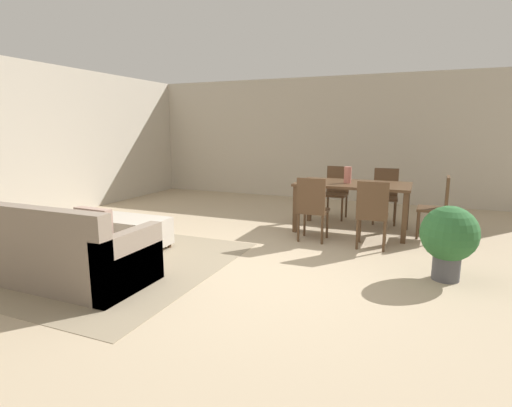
# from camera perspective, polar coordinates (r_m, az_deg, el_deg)

# --- Properties ---
(ground_plane) EXTENTS (10.80, 10.80, 0.00)m
(ground_plane) POSITION_cam_1_polar(r_m,az_deg,el_deg) (4.49, -0.71, -9.95)
(ground_plane) COLOR tan
(wall_back) EXTENTS (9.00, 0.12, 2.70)m
(wall_back) POSITION_cam_1_polar(r_m,az_deg,el_deg) (9.01, 12.15, 9.06)
(wall_back) COLOR #BCB2A0
(wall_back) RESTS_ON ground_plane
(wall_left) EXTENTS (0.12, 11.00, 2.70)m
(wall_left) POSITION_cam_1_polar(r_m,az_deg,el_deg) (7.55, -32.42, 7.33)
(wall_left) COLOR #BCB2A0
(wall_left) RESTS_ON ground_plane
(area_rug) EXTENTS (3.00, 2.80, 0.01)m
(area_rug) POSITION_cam_1_polar(r_m,az_deg,el_deg) (5.21, -21.80, -7.73)
(area_rug) COLOR gray
(area_rug) RESTS_ON ground_plane
(couch) EXTENTS (2.02, 0.88, 0.86)m
(couch) POSITION_cam_1_polar(r_m,az_deg,el_deg) (4.69, -26.97, -6.41)
(couch) COLOR gray
(couch) RESTS_ON ground_plane
(ottoman_table) EXTENTS (1.12, 0.57, 0.42)m
(ottoman_table) POSITION_cam_1_polar(r_m,az_deg,el_deg) (5.57, -18.18, -3.78)
(ottoman_table) COLOR #B7AD9E
(ottoman_table) RESTS_ON ground_plane
(dining_table) EXTENTS (1.70, 0.95, 0.76)m
(dining_table) POSITION_cam_1_polar(r_m,az_deg,el_deg) (6.29, 13.81, 2.10)
(dining_table) COLOR #513823
(dining_table) RESTS_ON ground_plane
(dining_chair_near_left) EXTENTS (0.41, 0.41, 0.92)m
(dining_chair_near_left) POSITION_cam_1_polar(r_m,az_deg,el_deg) (5.60, 8.12, -0.31)
(dining_chair_near_left) COLOR #513823
(dining_chair_near_left) RESTS_ON ground_plane
(dining_chair_near_right) EXTENTS (0.42, 0.42, 0.92)m
(dining_chair_near_right) POSITION_cam_1_polar(r_m,az_deg,el_deg) (5.42, 16.46, -1.02)
(dining_chair_near_right) COLOR #513823
(dining_chair_near_right) RESTS_ON ground_plane
(dining_chair_far_left) EXTENTS (0.42, 0.42, 0.92)m
(dining_chair_far_left) POSITION_cam_1_polar(r_m,az_deg,el_deg) (7.21, 11.54, 2.06)
(dining_chair_far_left) COLOR #513823
(dining_chair_far_left) RESTS_ON ground_plane
(dining_chair_far_right) EXTENTS (0.43, 0.43, 0.92)m
(dining_chair_far_right) POSITION_cam_1_polar(r_m,az_deg,el_deg) (7.06, 18.19, 1.55)
(dining_chair_far_right) COLOR #513823
(dining_chair_far_right) RESTS_ON ground_plane
(dining_chair_head_east) EXTENTS (0.42, 0.42, 0.92)m
(dining_chair_head_east) POSITION_cam_1_polar(r_m,az_deg,el_deg) (6.28, 24.90, -0.01)
(dining_chair_head_east) COLOR #513823
(dining_chair_head_east) RESTS_ON ground_plane
(vase_centerpiece) EXTENTS (0.11, 0.11, 0.25)m
(vase_centerpiece) POSITION_cam_1_polar(r_m,az_deg,el_deg) (6.24, 13.11, 4.05)
(vase_centerpiece) COLOR #B26659
(vase_centerpiece) RESTS_ON dining_table
(potted_plant) EXTENTS (0.58, 0.58, 0.80)m
(potted_plant) POSITION_cam_1_polar(r_m,az_deg,el_deg) (4.62, 26.11, -4.33)
(potted_plant) COLOR #4C4C51
(potted_plant) RESTS_ON ground_plane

